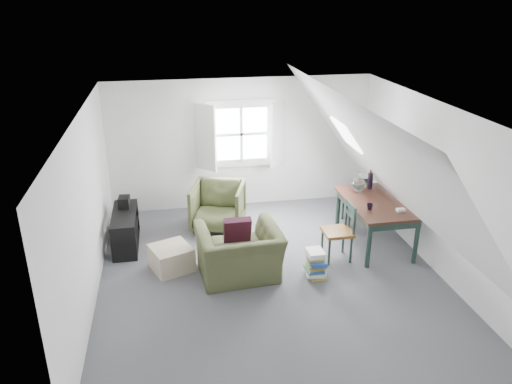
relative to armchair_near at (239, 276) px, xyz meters
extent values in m
plane|color=#505054|center=(0.46, -0.07, 0.00)|extent=(5.50, 5.50, 0.00)
plane|color=white|center=(0.46, -0.07, 2.50)|extent=(5.50, 5.50, 0.00)
plane|color=white|center=(0.46, 2.68, 1.25)|extent=(5.00, 0.00, 5.00)
plane|color=white|center=(0.46, -2.82, 1.25)|extent=(5.00, 0.00, 5.00)
plane|color=white|center=(-2.04, -0.07, 1.25)|extent=(0.00, 5.50, 5.50)
plane|color=white|center=(2.96, -0.07, 1.25)|extent=(0.00, 5.50, 5.50)
plane|color=white|center=(-1.09, -0.07, 1.78)|extent=(3.19, 5.50, 4.48)
plane|color=white|center=(2.01, -0.07, 1.78)|extent=(3.19, 5.50, 4.48)
cube|color=white|center=(0.46, 2.66, 1.45)|extent=(1.30, 0.04, 1.30)
cube|color=white|center=(-0.22, 2.50, 1.45)|extent=(0.35, 0.35, 1.25)
cube|color=white|center=(1.14, 2.50, 1.45)|extent=(0.35, 0.35, 1.25)
cube|color=white|center=(0.46, 2.65, 1.45)|extent=(1.00, 0.02, 1.00)
cube|color=white|center=(0.46, 2.63, 1.45)|extent=(1.08, 0.04, 0.05)
cube|color=white|center=(0.46, 2.63, 1.45)|extent=(0.05, 0.04, 1.08)
cube|color=white|center=(2.01, 1.23, 1.75)|extent=(0.35, 0.75, 0.47)
imported|color=#404727|center=(0.00, 0.00, 0.00)|extent=(1.25, 1.12, 0.77)
imported|color=#404727|center=(-0.12, 1.70, 0.00)|extent=(1.11, 1.13, 0.83)
cube|color=#390F21|center=(0.00, 0.15, 0.69)|extent=(0.41, 0.24, 0.42)
cube|color=#BBAA8C|center=(-0.99, 0.39, 0.19)|extent=(0.72, 0.72, 0.37)
cube|color=black|center=(2.37, 0.59, 0.77)|extent=(0.94, 1.57, 0.04)
cube|color=#1C3029|center=(2.37, 0.59, 0.68)|extent=(0.84, 1.47, 0.13)
cylinder|color=#1C3029|center=(1.98, -0.11, 0.37)|extent=(0.07, 0.07, 0.74)
cylinder|color=#1C3029|center=(2.76, -0.11, 0.37)|extent=(0.07, 0.07, 0.74)
cylinder|color=#1C3029|center=(1.98, 1.29, 0.37)|extent=(0.07, 0.07, 0.74)
cylinder|color=#1C3029|center=(2.76, 1.29, 0.37)|extent=(0.07, 0.07, 0.74)
sphere|color=silver|center=(2.22, 1.04, 0.92)|extent=(0.24, 0.24, 0.24)
cylinder|color=silver|center=(2.22, 1.04, 1.07)|extent=(0.08, 0.08, 0.13)
cylinder|color=black|center=(2.47, 1.14, 0.93)|extent=(0.09, 0.09, 0.28)
cylinder|color=#3F2D1E|center=(2.47, 1.14, 1.23)|extent=(0.03, 0.06, 0.50)
cylinder|color=#3F2D1E|center=(2.48, 1.15, 1.23)|extent=(0.05, 0.07, 0.49)
cylinder|color=#3F2D1E|center=(2.46, 1.13, 1.23)|extent=(0.06, 0.08, 0.49)
imported|color=black|center=(2.12, 0.29, 0.79)|extent=(0.12, 0.12, 0.09)
cube|color=white|center=(2.57, 0.14, 0.81)|extent=(0.13, 0.09, 0.04)
cube|color=brown|center=(2.37, 1.45, 0.47)|extent=(0.44, 0.44, 0.05)
cylinder|color=#1C3029|center=(2.55, 1.63, 0.22)|extent=(0.04, 0.04, 0.45)
cylinder|color=#1C3029|center=(2.55, 1.27, 0.22)|extent=(0.04, 0.04, 0.45)
cylinder|color=#1C3029|center=(2.20, 1.63, 0.22)|extent=(0.04, 0.04, 0.45)
cylinder|color=#1C3029|center=(2.20, 1.27, 0.22)|extent=(0.04, 0.04, 0.45)
cylinder|color=#1C3029|center=(2.55, 1.25, 0.70)|extent=(0.04, 0.04, 0.47)
cylinder|color=#1C3029|center=(2.20, 1.25, 0.70)|extent=(0.04, 0.04, 0.47)
cube|color=#1C3029|center=(2.37, 1.25, 0.88)|extent=(0.35, 0.03, 0.08)
cube|color=#1C3029|center=(2.37, 1.25, 0.75)|extent=(0.35, 0.03, 0.06)
cube|color=brown|center=(1.59, 0.24, 0.47)|extent=(0.44, 0.44, 0.05)
cylinder|color=#1C3029|center=(1.42, 0.42, 0.22)|extent=(0.04, 0.04, 0.45)
cylinder|color=#1C3029|center=(1.77, 0.42, 0.22)|extent=(0.04, 0.04, 0.45)
cylinder|color=#1C3029|center=(1.42, 0.06, 0.22)|extent=(0.04, 0.04, 0.45)
cylinder|color=#1C3029|center=(1.77, 0.06, 0.22)|extent=(0.04, 0.04, 0.45)
cylinder|color=#1C3029|center=(1.79, 0.42, 0.70)|extent=(0.04, 0.04, 0.47)
cylinder|color=#1C3029|center=(1.79, 0.06, 0.70)|extent=(0.04, 0.04, 0.47)
cube|color=#1C3029|center=(1.79, 0.24, 0.89)|extent=(0.03, 0.35, 0.08)
cube|color=#1C3029|center=(1.79, 0.24, 0.75)|extent=(0.03, 0.35, 0.06)
cube|color=black|center=(-1.71, 1.30, 0.01)|extent=(0.39, 1.16, 0.03)
cube|color=black|center=(-1.71, 1.30, 0.29)|extent=(0.39, 1.16, 0.03)
cube|color=black|center=(-1.71, 1.30, 0.58)|extent=(0.39, 1.16, 0.03)
cube|color=black|center=(-1.71, 0.73, 0.29)|extent=(0.39, 0.03, 0.58)
cube|color=black|center=(-1.71, 1.86, 0.29)|extent=(0.39, 0.03, 0.58)
cube|color=#264C99|center=(-1.71, 0.96, 0.12)|extent=(0.17, 0.19, 0.21)
cube|color=red|center=(-1.71, 1.39, 0.12)|extent=(0.17, 0.23, 0.21)
cube|color=white|center=(-1.71, 1.10, 0.41)|extent=(0.17, 0.21, 0.19)
cube|color=black|center=(-1.71, 1.55, 0.68)|extent=(0.19, 0.26, 0.20)
cube|color=#B29933|center=(1.13, -0.23, 0.02)|extent=(0.22, 0.30, 0.04)
cube|color=white|center=(1.10, -0.21, 0.05)|extent=(0.29, 0.32, 0.04)
cube|color=white|center=(1.14, -0.23, 0.09)|extent=(0.24, 0.32, 0.04)
cube|color=#337F4C|center=(1.09, -0.23, 0.12)|extent=(0.24, 0.30, 0.03)
cube|color=#264C99|center=(1.11, -0.25, 0.15)|extent=(0.26, 0.34, 0.03)
cube|color=#B29933|center=(1.11, -0.23, 0.18)|extent=(0.23, 0.30, 0.03)
cube|color=#B29933|center=(1.12, -0.21, 0.21)|extent=(0.26, 0.33, 0.04)
cube|color=#264C99|center=(1.14, -0.25, 0.25)|extent=(0.26, 0.34, 0.04)
cube|color=#264C99|center=(1.12, -0.25, 0.29)|extent=(0.27, 0.32, 0.04)
cube|color=#B29933|center=(1.11, -0.19, 0.32)|extent=(0.24, 0.31, 0.04)
cube|color=white|center=(1.10, -0.20, 0.37)|extent=(0.25, 0.28, 0.05)
cube|color=white|center=(1.11, -0.20, 0.41)|extent=(0.25, 0.29, 0.03)
camera|label=1|loc=(-0.93, -6.40, 3.97)|focal=35.00mm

